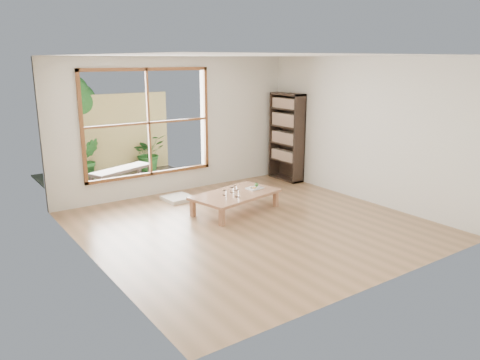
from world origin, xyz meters
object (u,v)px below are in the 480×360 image
Objects in this scene: low_table at (235,195)px; food_tray at (255,187)px; garden_bench at (122,171)px; bookshelf at (287,137)px.

low_table is 5.53× the size of food_tray.
garden_bench reaches higher than low_table.
bookshelf is at bearing 29.74° from food_tray.
food_tray is at bearing -78.23° from garden_bench.
low_table is at bearing -150.75° from bookshelf.
garden_bench reaches higher than food_tray.
bookshelf reaches higher than food_tray.
bookshelf reaches higher than low_table.
food_tray is (-1.71, -1.17, -0.58)m from bookshelf.
garden_bench is at bearing 159.43° from bookshelf.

